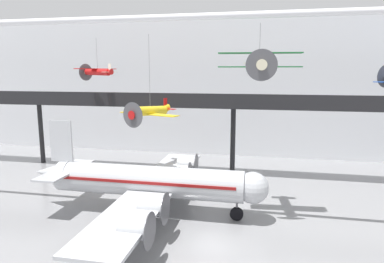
# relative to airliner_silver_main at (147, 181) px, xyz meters

# --- Properties ---
(ground_plane) EXTENTS (260.00, 260.00, 0.00)m
(ground_plane) POSITION_rel_airliner_silver_main_xyz_m (7.37, -5.16, -3.37)
(ground_plane) COLOR gray
(hangar_back_wall) EXTENTS (140.00, 3.00, 23.10)m
(hangar_back_wall) POSITION_rel_airliner_silver_main_xyz_m (7.37, 27.93, 8.18)
(hangar_back_wall) COLOR silver
(hangar_back_wall) RESTS_ON ground
(mezzanine_walkway) EXTENTS (110.00, 3.20, 11.48)m
(mezzanine_walkway) POSITION_rel_airliner_silver_main_xyz_m (7.37, 14.75, 6.40)
(mezzanine_walkway) COLOR black
(mezzanine_walkway) RESTS_ON ground
(ceiling_truss_beam) EXTENTS (120.00, 0.60, 0.60)m
(ceiling_truss_beam) POSITION_rel_airliner_silver_main_xyz_m (7.37, -1.24, 15.68)
(ceiling_truss_beam) COLOR silver
(airliner_silver_main) EXTENTS (24.71, 27.94, 9.34)m
(airliner_silver_main) POSITION_rel_airliner_silver_main_xyz_m (0.00, 0.00, 0.00)
(airliner_silver_main) COLOR #B7BABF
(airliner_silver_main) RESTS_ON ground
(suspended_plane_yellow_lowwing) EXTENTS (7.98, 6.90, 10.45)m
(suspended_plane_yellow_lowwing) POSITION_rel_airliner_silver_main_xyz_m (-1.75, 6.83, 6.36)
(suspended_plane_yellow_lowwing) COLOR yellow
(suspended_plane_red_highwing) EXTENTS (5.50, 6.36, 5.64)m
(suspended_plane_red_highwing) POSITION_rel_airliner_silver_main_xyz_m (-10.57, 11.41, 10.98)
(suspended_plane_red_highwing) COLOR red
(suspended_plane_green_biplane) EXTENTS (7.69, 6.29, 5.21)m
(suspended_plane_green_biplane) POSITION_rel_airliner_silver_main_xyz_m (10.81, 1.40, 11.86)
(suspended_plane_green_biplane) COLOR #1E6B33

